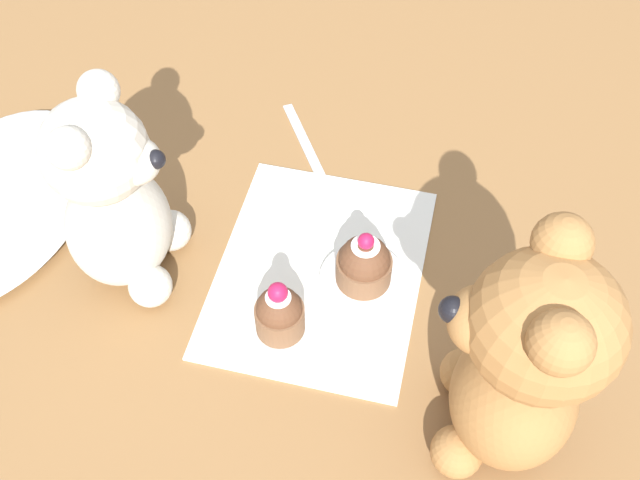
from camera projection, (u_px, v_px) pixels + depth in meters
name	position (u px, v px, depth m)	size (l,w,h in m)	color
ground_plane	(320.00, 271.00, 0.81)	(4.00, 4.00, 0.00)	olive
knitted_placemat	(320.00, 270.00, 0.81)	(0.27, 0.22, 0.01)	silver
teddy_bear_cream	(114.00, 199.00, 0.73)	(0.13, 0.12, 0.23)	beige
teddy_bear_tan	(523.00, 363.00, 0.60)	(0.13, 0.14, 0.26)	#A3703D
cupcake_near_cream_bear	(279.00, 313.00, 0.74)	(0.05, 0.05, 0.07)	brown
saucer_plate	(363.00, 279.00, 0.80)	(0.09, 0.09, 0.01)	white
cupcake_near_tan_bear	(364.00, 264.00, 0.77)	(0.06, 0.06, 0.07)	brown
teaspoon	(304.00, 141.00, 0.93)	(0.14, 0.01, 0.01)	silver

